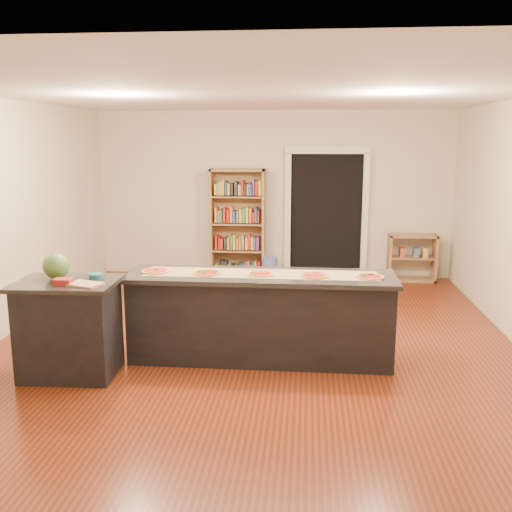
# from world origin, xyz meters

# --- Properties ---
(room) EXTENTS (6.00, 7.00, 2.80)m
(room) POSITION_xyz_m (0.00, 0.00, 1.40)
(room) COLOR beige
(room) RESTS_ON ground
(doorway) EXTENTS (1.40, 0.09, 2.21)m
(doorway) POSITION_xyz_m (0.90, 3.46, 1.20)
(doorway) COLOR black
(doorway) RESTS_ON room
(kitchen_island) EXTENTS (2.82, 0.76, 0.93)m
(kitchen_island) POSITION_xyz_m (0.11, -0.42, 0.47)
(kitchen_island) COLOR black
(kitchen_island) RESTS_ON ground
(side_counter) EXTENTS (0.98, 0.71, 0.97)m
(side_counter) POSITION_xyz_m (-1.75, -1.02, 0.49)
(side_counter) COLOR black
(side_counter) RESTS_ON ground
(bookshelf) EXTENTS (0.92, 0.33, 1.84)m
(bookshelf) POSITION_xyz_m (-0.59, 3.29, 0.92)
(bookshelf) COLOR #9F774D
(bookshelf) RESTS_ON ground
(low_shelf) EXTENTS (0.78, 0.34, 0.78)m
(low_shelf) POSITION_xyz_m (2.33, 3.28, 0.39)
(low_shelf) COLOR #9F774D
(low_shelf) RESTS_ON ground
(waste_bin) EXTENTS (0.27, 0.27, 0.39)m
(waste_bin) POSITION_xyz_m (-0.03, 3.06, 0.19)
(waste_bin) COLOR #4E6FAF
(waste_bin) RESTS_ON ground
(kraft_paper) EXTENTS (2.45, 0.46, 0.00)m
(kraft_paper) POSITION_xyz_m (0.11, -0.40, 0.93)
(kraft_paper) COLOR olive
(kraft_paper) RESTS_ON kitchen_island
(watermelon) EXTENTS (0.26, 0.26, 0.26)m
(watermelon) POSITION_xyz_m (-1.88, -0.93, 1.10)
(watermelon) COLOR #144214
(watermelon) RESTS_ON side_counter
(cutting_board) EXTENTS (0.37, 0.30, 0.02)m
(cutting_board) POSITION_xyz_m (-1.50, -1.16, 0.98)
(cutting_board) COLOR tan
(cutting_board) RESTS_ON side_counter
(package_red) EXTENTS (0.17, 0.12, 0.06)m
(package_red) POSITION_xyz_m (-1.71, -1.16, 1.00)
(package_red) COLOR maroon
(package_red) RESTS_ON side_counter
(package_teal) EXTENTS (0.14, 0.14, 0.05)m
(package_teal) POSITION_xyz_m (-1.49, -0.90, 0.99)
(package_teal) COLOR #195966
(package_teal) RESTS_ON side_counter
(pizza_a) EXTENTS (0.31, 0.31, 0.02)m
(pizza_a) POSITION_xyz_m (-1.02, -0.42, 0.94)
(pizza_a) COLOR #C2854A
(pizza_a) RESTS_ON kitchen_island
(pizza_b) EXTENTS (0.29, 0.29, 0.02)m
(pizza_b) POSITION_xyz_m (-0.46, -0.46, 0.94)
(pizza_b) COLOR #C2854A
(pizza_b) RESTS_ON kitchen_island
(pizza_c) EXTENTS (0.28, 0.28, 0.02)m
(pizza_c) POSITION_xyz_m (0.11, -0.45, 0.94)
(pizza_c) COLOR #C2854A
(pizza_c) RESTS_ON kitchen_island
(pizza_d) EXTENTS (0.31, 0.31, 0.02)m
(pizza_d) POSITION_xyz_m (0.67, -0.46, 0.94)
(pizza_d) COLOR #C2854A
(pizza_d) RESTS_ON kitchen_island
(pizza_e) EXTENTS (0.27, 0.27, 0.02)m
(pizza_e) POSITION_xyz_m (1.23, -0.47, 0.94)
(pizza_e) COLOR #C2854A
(pizza_e) RESTS_ON kitchen_island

